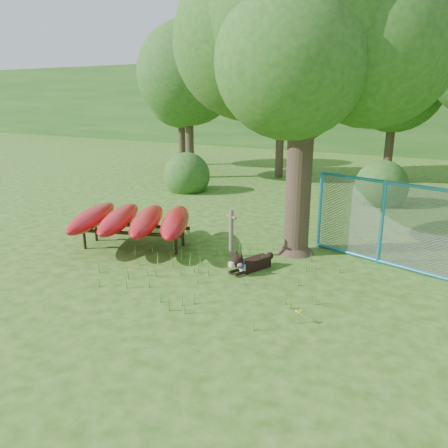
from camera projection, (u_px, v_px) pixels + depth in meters
The scene contains 14 objects.
ground at pixel (185, 287), 8.51m from camera, with size 80.00×80.00×0.00m, color #265110.
oak_tree at pixel (305, 32), 9.06m from camera, with size 5.98×5.29×7.29m.
wooden_post at pixel (231, 232), 9.94m from camera, with size 0.30×0.17×1.13m.
kayak_rack at pixel (133, 220), 10.54m from camera, with size 3.73×3.35×0.92m.
husky_dog at pixel (249, 263), 9.23m from camera, with size 0.63×1.08×0.52m.
fence_section at pixel (382, 222), 9.47m from camera, with size 3.11×0.92×3.11m.
wildflower_clump at pixel (298, 313), 7.08m from camera, with size 0.11×0.10×0.24m.
bg_tree_a at pixel (188, 74), 18.66m from camera, with size 4.40×4.40×6.70m.
bg_tree_b at pixel (283, 46), 18.37m from camera, with size 5.20×5.20×8.22m.
bg_tree_c at pixel (396, 82), 17.52m from camera, with size 4.00×4.00×6.12m.
bg_tree_f at pixel (181, 93), 22.56m from camera, with size 3.60×3.60×5.55m.
shrub_left at pixel (187, 191), 17.13m from camera, with size 1.80×1.80×1.80m, color #23511A.
shrub_mid at pixel (379, 204), 15.10m from camera, with size 1.80×1.80×1.80m, color #23511A.
wooded_hillside at pixel (405, 104), 31.08m from camera, with size 80.00×12.00×6.00m, color #23511A.
Camera 1 is at (4.49, -6.44, 3.58)m, focal length 35.00 mm.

